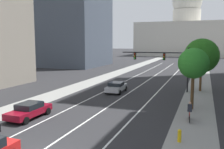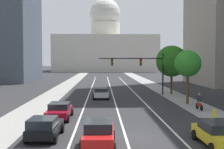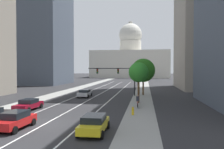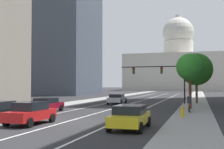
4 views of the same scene
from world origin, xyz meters
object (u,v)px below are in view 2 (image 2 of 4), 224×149
(fire_hydrant, at_px, (214,115))
(street_tree_near_right, at_px, (188,64))
(car_red, at_px, (99,133))
(car_crimson, at_px, (59,110))
(capitol_building, at_px, (105,48))
(cyclist, at_px, (199,102))
(street_tree_far_right, at_px, (172,61))
(car_silver, at_px, (101,93))
(car_black, at_px, (45,127))
(traffic_signal_mast, at_px, (142,66))
(car_yellow, at_px, (218,133))

(fire_hydrant, relative_size, street_tree_near_right, 0.15)
(car_red, relative_size, fire_hydrant, 4.64)
(street_tree_near_right, bearing_deg, car_crimson, -148.87)
(capitol_building, bearing_deg, cyclist, -85.70)
(car_crimson, height_order, street_tree_far_right, street_tree_far_right)
(capitol_building, bearing_deg, car_crimson, -92.62)
(car_silver, distance_m, cyclist, 13.96)
(car_crimson, distance_m, cyclist, 14.08)
(car_red, xyz_separation_m, car_silver, (0.00, 22.08, -0.05))
(car_black, relative_size, cyclist, 2.37)
(car_red, relative_size, traffic_signal_mast, 0.45)
(car_crimson, height_order, cyclist, cyclist)
(car_crimson, height_order, car_silver, car_silver)
(car_yellow, bearing_deg, capitol_building, 1.96)
(fire_hydrant, bearing_deg, car_black, -157.07)
(car_black, height_order, cyclist, cyclist)
(car_black, bearing_deg, cyclist, -50.69)
(car_red, distance_m, cyclist, 15.92)
(car_red, distance_m, car_black, 3.94)
(capitol_building, xyz_separation_m, car_silver, (-1.74, -100.47, -9.92))
(traffic_signal_mast, distance_m, fire_hydrant, 18.84)
(car_black, bearing_deg, fire_hydrant, -65.69)
(car_yellow, bearing_deg, car_silver, 16.89)
(car_crimson, xyz_separation_m, street_tree_far_right, (14.11, 18.62, 4.18))
(street_tree_near_right, bearing_deg, cyclist, -89.91)
(car_red, relative_size, car_silver, 0.90)
(car_yellow, height_order, street_tree_near_right, street_tree_near_right)
(car_silver, bearing_deg, street_tree_near_right, -121.55)
(fire_hydrant, distance_m, street_tree_near_right, 10.06)
(car_crimson, bearing_deg, capitol_building, -2.27)
(car_crimson, bearing_deg, car_red, -157.11)
(capitol_building, xyz_separation_m, street_tree_far_right, (8.88, -95.53, -5.76))
(car_red, height_order, cyclist, cyclist)
(car_black, distance_m, fire_hydrant, 14.27)
(car_crimson, relative_size, street_tree_far_right, 0.63)
(capitol_building, xyz_separation_m, cyclist, (8.28, -110.18, -9.81))
(traffic_signal_mast, bearing_deg, street_tree_far_right, 18.11)
(car_yellow, relative_size, cyclist, 2.52)
(capitol_building, height_order, car_black, capitol_building)
(car_crimson, relative_size, cyclist, 2.65)
(car_crimson, bearing_deg, fire_hydrant, -93.97)
(traffic_signal_mast, xyz_separation_m, cyclist, (4.13, -13.10, -3.41))
(car_yellow, xyz_separation_m, street_tree_far_right, (3.66, 27.19, 4.13))
(car_yellow, distance_m, street_tree_far_right, 27.74)
(capitol_building, bearing_deg, traffic_signal_mast, -87.55)
(car_yellow, height_order, cyclist, cyclist)
(fire_hydrant, bearing_deg, capitol_building, 93.93)
(car_crimson, distance_m, street_tree_near_right, 16.25)
(car_yellow, xyz_separation_m, cyclist, (3.06, 12.54, 0.08))
(car_crimson, height_order, street_tree_near_right, street_tree_near_right)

